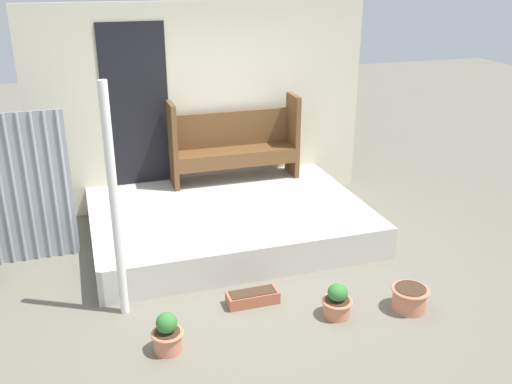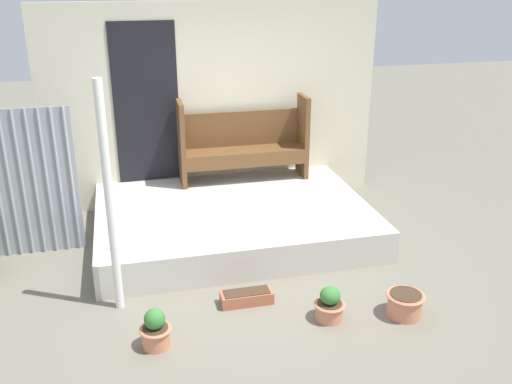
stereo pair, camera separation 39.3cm
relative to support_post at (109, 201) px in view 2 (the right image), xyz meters
name	(u,v)px [view 2 (the right image)]	position (x,y,z in m)	size (l,w,h in m)	color
ground_plane	(252,282)	(1.30, 0.14, -1.07)	(24.00, 24.00, 0.00)	#706B5B
porch_slab	(233,220)	(1.34, 1.26, -0.89)	(3.13, 2.24, 0.37)	beige
house_wall	(211,106)	(1.31, 2.41, 0.23)	(4.33, 0.08, 2.60)	beige
support_post	(109,201)	(0.00, 0.00, 0.00)	(0.08, 0.08, 2.15)	white
bench	(243,141)	(1.67, 2.15, -0.19)	(1.65, 0.41, 1.07)	brown
flower_pot_left	(155,330)	(0.29, -0.69, -0.92)	(0.27, 0.27, 0.36)	tan
flower_pot_middle	(330,305)	(1.84, -0.65, -0.93)	(0.28, 0.28, 0.32)	tan
flower_pot_right	(405,303)	(2.53, -0.76, -0.95)	(0.35, 0.35, 0.23)	tan
planter_box_rect	(247,297)	(1.17, -0.22, -1.01)	(0.49, 0.18, 0.12)	#B26042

